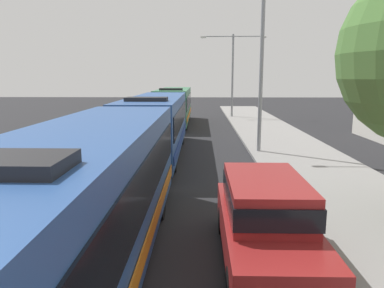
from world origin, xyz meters
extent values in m
cube|color=#284C8C|center=(-1.30, 11.86, 1.70)|extent=(2.50, 10.94, 2.70)
cube|color=black|center=(-0.03, 11.86, 2.05)|extent=(0.04, 10.06, 1.00)
cube|color=black|center=(-2.57, 11.86, 2.05)|extent=(0.04, 10.06, 1.00)
cube|color=orange|center=(-0.02, 11.86, 0.90)|extent=(0.03, 10.39, 0.36)
cylinder|color=black|center=(-0.20, 14.87, 0.50)|extent=(0.28, 1.00, 1.00)
cylinder|color=black|center=(-2.40, 14.87, 0.50)|extent=(0.28, 1.00, 1.00)
cube|color=#284C8C|center=(-1.30, 23.66, 1.70)|extent=(2.50, 11.32, 2.70)
cube|color=black|center=(-0.03, 23.66, 2.05)|extent=(0.04, 10.41, 1.00)
cube|color=black|center=(-2.57, 23.66, 2.05)|extent=(0.04, 10.41, 1.00)
cube|color=black|center=(-1.30, 17.98, 2.00)|extent=(2.30, 0.04, 1.20)
cube|color=navy|center=(-0.02, 23.66, 0.90)|extent=(0.03, 10.75, 0.36)
cube|color=black|center=(-1.30, 20.26, 3.13)|extent=(1.75, 0.90, 0.16)
cylinder|color=black|center=(-0.20, 20.15, 0.50)|extent=(0.28, 1.00, 1.00)
cylinder|color=black|center=(-2.40, 20.15, 0.50)|extent=(0.28, 1.00, 1.00)
cylinder|color=black|center=(-0.20, 26.77, 0.50)|extent=(0.28, 1.00, 1.00)
cylinder|color=black|center=(-2.40, 26.77, 0.50)|extent=(0.28, 1.00, 1.00)
cube|color=#33724C|center=(-1.30, 36.49, 1.70)|extent=(2.50, 11.21, 2.70)
cube|color=black|center=(-0.03, 36.49, 2.05)|extent=(0.04, 10.31, 1.00)
cube|color=black|center=(-2.57, 36.49, 2.05)|extent=(0.04, 10.31, 1.00)
cube|color=black|center=(-1.30, 30.87, 2.00)|extent=(2.30, 0.04, 1.20)
cube|color=orange|center=(-0.02, 36.49, 0.90)|extent=(0.03, 10.65, 0.36)
cube|color=black|center=(-1.30, 33.13, 3.13)|extent=(1.75, 0.90, 0.16)
cylinder|color=black|center=(-0.20, 33.02, 0.50)|extent=(0.28, 1.00, 1.00)
cylinder|color=black|center=(-2.40, 33.02, 0.50)|extent=(0.28, 1.00, 1.00)
cylinder|color=black|center=(-0.20, 39.58, 0.50)|extent=(0.28, 1.00, 1.00)
cylinder|color=black|center=(-2.40, 39.58, 0.50)|extent=(0.28, 1.00, 1.00)
cube|color=maroon|center=(2.40, 12.35, 0.70)|extent=(1.84, 4.93, 0.80)
cube|color=maroon|center=(2.40, 12.50, 1.50)|extent=(1.62, 2.86, 0.80)
cube|color=black|center=(2.40, 12.50, 1.50)|extent=(1.66, 2.96, 0.44)
cylinder|color=black|center=(1.58, 10.82, 0.35)|extent=(0.22, 0.70, 0.70)
cylinder|color=black|center=(3.22, 10.82, 0.35)|extent=(0.22, 0.70, 0.70)
cylinder|color=black|center=(1.58, 13.88, 0.35)|extent=(0.22, 0.70, 0.70)
cylinder|color=black|center=(3.22, 13.88, 0.35)|extent=(0.22, 0.70, 0.70)
cylinder|color=gray|center=(4.10, 24.18, 4.53)|extent=(0.20, 0.20, 8.76)
cylinder|color=gray|center=(4.10, 41.70, 4.14)|extent=(0.20, 0.20, 7.99)
cylinder|color=gray|center=(2.66, 41.70, 7.94)|extent=(2.89, 0.10, 0.10)
cube|color=silver|center=(1.21, 41.70, 7.86)|extent=(0.56, 0.28, 0.16)
cylinder|color=gray|center=(5.54, 41.70, 7.94)|extent=(2.89, 0.10, 0.10)
cube|color=silver|center=(6.99, 41.70, 7.86)|extent=(0.56, 0.28, 0.16)
camera|label=1|loc=(0.99, 4.81, 4.04)|focal=34.33mm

